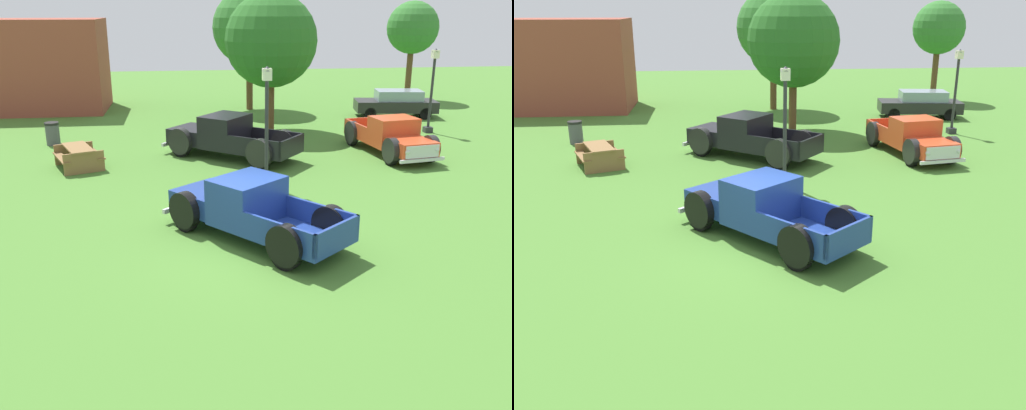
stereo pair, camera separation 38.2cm
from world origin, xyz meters
The scene contains 13 objects.
ground_plane centered at (0.00, 0.00, 0.00)m, with size 80.00×80.00×0.00m, color #477A2D.
pickup_truck_foreground centered at (-0.08, 0.73, 0.73)m, with size 4.56×4.96×1.53m.
pickup_truck_behind_left centered at (6.52, 8.09, 0.71)m, with size 2.54×5.06×1.48m.
pickup_truck_behind_right centered at (0.00, 8.75, 0.77)m, with size 5.30×4.78×1.62m.
sedan_distant_a centered at (9.57, 15.90, 0.73)m, with size 4.35×2.30×1.38m.
lamp_post_near centered at (9.66, 11.98, 1.97)m, with size 0.36×0.36×3.75m.
lamp_post_far centered at (1.07, 4.93, 1.99)m, with size 0.36×0.36×3.79m.
picnic_table centered at (-5.30, 7.79, 0.49)m, with size 2.04×2.22×0.78m.
trash_can centered at (-6.98, 11.64, 0.48)m, with size 0.59×0.59×0.95m.
oak_tree_east centered at (2.23, 19.17, 4.41)m, with size 4.00×4.00×6.43m.
oak_tree_west centered at (2.51, 13.39, 4.05)m, with size 4.16×4.16×6.15m.
oak_tree_center centered at (12.43, 21.54, 4.25)m, with size 3.09×3.09×5.84m.
brick_pavilion centered at (-9.61, 20.37, 2.44)m, with size 7.79×4.75×4.87m.
Camera 2 is at (-1.16, -12.53, 5.51)m, focal length 39.59 mm.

